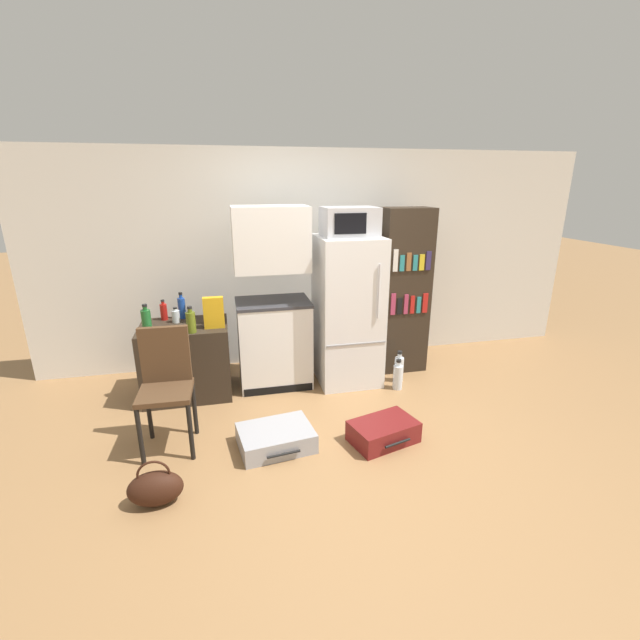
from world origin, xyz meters
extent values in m
plane|color=olive|center=(0.00, 0.00, 0.00)|extent=(24.00, 24.00, 0.00)
cube|color=silver|center=(0.20, 2.00, 1.20)|extent=(6.40, 0.10, 2.41)
cube|color=#2D2319|center=(-1.35, 1.29, 0.37)|extent=(0.83, 0.62, 0.73)
cube|color=white|center=(-0.46, 1.34, 0.44)|extent=(0.73, 0.53, 0.88)
cube|color=#333338|center=(-0.46, 1.34, 0.89)|extent=(0.74, 0.54, 0.03)
cube|color=white|center=(-0.46, 1.34, 1.53)|extent=(0.73, 0.45, 0.62)
cube|color=black|center=(-0.46, 1.07, 0.04)|extent=(0.70, 0.01, 0.08)
cube|color=white|center=(0.31, 1.27, 0.77)|extent=(0.64, 0.66, 1.54)
cube|color=gray|center=(0.31, 0.94, 0.52)|extent=(0.61, 0.01, 0.01)
cylinder|color=silver|center=(0.51, 0.93, 1.05)|extent=(0.02, 0.02, 0.54)
cube|color=#B7B7BC|center=(0.31, 1.27, 1.68)|extent=(0.53, 0.39, 0.28)
cube|color=black|center=(0.26, 1.07, 1.68)|extent=(0.31, 0.01, 0.19)
cube|color=#2D2319|center=(0.99, 1.43, 0.90)|extent=(0.53, 0.35, 1.80)
cube|color=#A33351|center=(0.80, 1.25, 0.82)|extent=(0.05, 0.01, 0.23)
cube|color=black|center=(0.88, 1.25, 0.79)|extent=(0.05, 0.01, 0.18)
cube|color=#A33351|center=(0.95, 1.25, 0.81)|extent=(0.04, 0.01, 0.21)
cube|color=red|center=(1.03, 1.25, 0.80)|extent=(0.05, 0.01, 0.20)
cube|color=teal|center=(1.10, 1.25, 0.79)|extent=(0.04, 0.01, 0.18)
cube|color=red|center=(1.17, 1.25, 0.81)|extent=(0.06, 0.01, 0.21)
cube|color=silver|center=(0.80, 1.25, 1.29)|extent=(0.05, 0.01, 0.23)
cube|color=teal|center=(0.88, 1.25, 1.25)|extent=(0.05, 0.01, 0.17)
cube|color=brown|center=(0.95, 1.25, 1.27)|extent=(0.05, 0.01, 0.19)
cube|color=teal|center=(1.03, 1.25, 1.25)|extent=(0.05, 0.01, 0.16)
cube|color=gold|center=(1.10, 1.25, 1.25)|extent=(0.05, 0.01, 0.17)
cube|color=#332856|center=(1.17, 1.25, 1.27)|extent=(0.05, 0.01, 0.20)
cylinder|color=#1E47A3|center=(-1.37, 1.53, 0.84)|extent=(0.07, 0.07, 0.21)
cylinder|color=#1E47A3|center=(-1.37, 1.53, 0.96)|extent=(0.03, 0.03, 0.04)
cylinder|color=black|center=(-1.37, 1.53, 0.99)|extent=(0.04, 0.04, 0.02)
cylinder|color=#1E6028|center=(-1.66, 1.20, 0.83)|extent=(0.09, 0.09, 0.20)
cylinder|color=#1E6028|center=(-1.66, 1.20, 0.95)|extent=(0.04, 0.04, 0.04)
cylinder|color=black|center=(-1.66, 1.20, 0.98)|extent=(0.04, 0.04, 0.02)
cylinder|color=silver|center=(-1.42, 1.40, 0.79)|extent=(0.08, 0.08, 0.12)
cylinder|color=silver|center=(-1.42, 1.40, 0.86)|extent=(0.03, 0.03, 0.02)
cylinder|color=black|center=(-1.42, 1.40, 0.88)|extent=(0.04, 0.04, 0.01)
cylinder|color=#AD1914|center=(-1.54, 1.51, 0.81)|extent=(0.07, 0.07, 0.16)
cylinder|color=#AD1914|center=(-1.54, 1.51, 0.91)|extent=(0.03, 0.03, 0.03)
cylinder|color=black|center=(-1.54, 1.51, 0.93)|extent=(0.04, 0.04, 0.02)
cylinder|color=black|center=(-1.09, 1.31, 0.83)|extent=(0.08, 0.08, 0.20)
cylinder|color=black|center=(-1.09, 1.31, 0.94)|extent=(0.04, 0.04, 0.04)
cylinder|color=black|center=(-1.09, 1.31, 0.97)|extent=(0.04, 0.04, 0.02)
cylinder|color=#566619|center=(-1.25, 1.05, 0.83)|extent=(0.09, 0.09, 0.19)
cylinder|color=#566619|center=(-1.25, 1.05, 0.94)|extent=(0.04, 0.04, 0.03)
cylinder|color=black|center=(-1.25, 1.05, 0.97)|extent=(0.04, 0.04, 0.02)
cylinder|color=silver|center=(-1.51, 1.08, 0.75)|extent=(0.15, 0.15, 0.04)
cube|color=gold|center=(-1.05, 1.15, 0.88)|extent=(0.19, 0.07, 0.30)
cylinder|color=black|center=(-1.62, 0.16, 0.24)|extent=(0.04, 0.04, 0.48)
cylinder|color=black|center=(-1.26, 0.15, 0.24)|extent=(0.04, 0.04, 0.48)
cylinder|color=black|center=(-1.61, 0.52, 0.24)|extent=(0.04, 0.04, 0.48)
cylinder|color=black|center=(-1.24, 0.51, 0.24)|extent=(0.04, 0.04, 0.48)
cube|color=#4C331E|center=(-1.43, 0.33, 0.50)|extent=(0.41, 0.41, 0.04)
cube|color=#4C331E|center=(-1.43, 0.51, 0.75)|extent=(0.38, 0.06, 0.46)
cube|color=maroon|center=(0.27, 0.05, 0.09)|extent=(0.61, 0.47, 0.18)
cylinder|color=black|center=(0.32, -0.13, 0.09)|extent=(0.24, 0.08, 0.02)
cube|color=#99999E|center=(-0.61, 0.16, 0.08)|extent=(0.63, 0.50, 0.16)
cylinder|color=black|center=(-0.57, -0.07, 0.08)|extent=(0.26, 0.06, 0.02)
ellipsoid|color=#33190F|center=(-1.46, -0.31, 0.12)|extent=(0.36, 0.20, 0.24)
torus|color=#33190F|center=(-1.46, -0.31, 0.23)|extent=(0.21, 0.02, 0.21)
cylinder|color=silver|center=(0.84, 1.08, 0.13)|extent=(0.10, 0.10, 0.27)
cylinder|color=silver|center=(0.84, 1.08, 0.29)|extent=(0.04, 0.04, 0.05)
cylinder|color=black|center=(0.84, 1.08, 0.33)|extent=(0.05, 0.05, 0.03)
cylinder|color=silver|center=(0.76, 0.91, 0.13)|extent=(0.10, 0.10, 0.25)
cylinder|color=silver|center=(0.76, 0.91, 0.28)|extent=(0.04, 0.04, 0.05)
cylinder|color=black|center=(0.76, 0.91, 0.31)|extent=(0.05, 0.05, 0.03)
camera|label=1|loc=(-0.92, -2.84, 2.06)|focal=24.00mm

